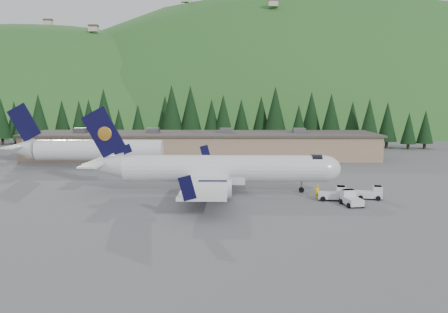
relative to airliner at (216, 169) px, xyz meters
The scene contains 10 objects.
ground 3.16m from the airliner, ahead, with size 600.00×600.00×0.00m, color slate.
airliner is the anchor object (origin of this frame).
second_airliner 32.50m from the airliner, 137.42° to the left, with size 27.50×11.00×10.05m.
baggage_tug_a 15.45m from the airliner, 19.01° to the right, with size 3.41×2.26×1.74m.
baggage_tug_b 19.72m from the airliner, 12.57° to the right, with size 3.31×2.31×1.64m.
baggage_tug_c 17.74m from the airliner, 26.33° to the right, with size 2.41×3.44×1.70m.
terminal_building 38.21m from the airliner, 96.04° to the left, with size 71.00×17.00×6.10m.
ramp_worker 13.43m from the airliner, 20.34° to the right, with size 0.67×0.44×1.84m, color yellow.
tree_line 61.81m from the airliner, 96.20° to the left, with size 111.43×18.38×14.23m.
hills 230.90m from the airliner, 75.32° to the left, with size 614.00×330.00×300.00m.
Camera 1 is at (0.89, -64.31, 12.36)m, focal length 40.00 mm.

